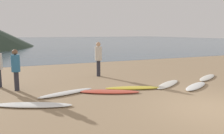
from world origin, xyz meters
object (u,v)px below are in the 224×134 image
object	(u,v)px
surfboard_6	(207,78)
person_0	(16,67)
person_1	(98,56)
surfboard_1	(67,93)
surfboard_0	(33,105)
surfboard_3	(133,88)
surfboard_4	(168,84)
surfboard_5	(196,86)
surfboard_2	(109,92)

from	to	relation	value
surfboard_6	person_0	bearing A→B (deg)	142.30
person_1	surfboard_1	bearing A→B (deg)	120.39
surfboard_0	surfboard_6	xyz separation A→B (m)	(8.51, 1.17, -0.00)
surfboard_0	person_0	distance (m)	2.55
surfboard_3	surfboard_4	size ratio (longest dim) A/B	1.07
surfboard_1	person_0	size ratio (longest dim) A/B	1.38
surfboard_3	person_1	bearing A→B (deg)	114.60
surfboard_1	surfboard_3	bearing A→B (deg)	-22.71
person_1	surfboard_4	bearing A→B (deg)	-167.90
surfboard_3	person_1	size ratio (longest dim) A/B	1.27
surfboard_3	surfboard_4	distance (m)	1.75
surfboard_5	person_1	bearing A→B (deg)	96.89
surfboard_2	person_1	xyz separation A→B (m)	(0.85, 3.38, 1.03)
person_0	surfboard_0	bearing A→B (deg)	-81.36
surfboard_5	person_1	distance (m)	5.07
surfboard_0	person_0	world-z (taller)	person_0
person_1	person_0	bearing A→B (deg)	91.00
surfboard_2	surfboard_4	world-z (taller)	surfboard_2
surfboard_3	surfboard_6	size ratio (longest dim) A/B	1.06
surfboard_0	surfboard_4	size ratio (longest dim) A/B	1.15
surfboard_4	person_0	bearing A→B (deg)	132.50
person_0	person_1	size ratio (longest dim) A/B	0.91
surfboard_0	surfboard_6	distance (m)	8.60
surfboard_2	surfboard_1	bearing A→B (deg)	-170.82
surfboard_3	surfboard_1	bearing A→B (deg)	-167.40
person_0	surfboard_6	bearing A→B (deg)	-8.42
surfboard_1	surfboard_0	bearing A→B (deg)	-158.33
person_0	surfboard_3	bearing A→B (deg)	-21.13
person_0	surfboard_1	bearing A→B (deg)	-38.81
surfboard_1	person_1	size ratio (longest dim) A/B	1.26
surfboard_1	surfboard_4	distance (m)	4.45
surfboard_2	surfboard_4	distance (m)	2.92
surfboard_2	surfboard_6	distance (m)	5.72
surfboard_1	surfboard_2	bearing A→B (deg)	-33.02
surfboard_1	surfboard_6	distance (m)	7.22
surfboard_0	surfboard_3	world-z (taller)	same
person_1	surfboard_6	bearing A→B (deg)	-140.46
surfboard_5	surfboard_2	bearing A→B (deg)	141.31
surfboard_4	surfboard_5	world-z (taller)	surfboard_5
surfboard_1	surfboard_4	xyz separation A→B (m)	(4.44, -0.30, -0.01)
surfboard_3	surfboard_6	world-z (taller)	surfboard_3
surfboard_4	surfboard_5	xyz separation A→B (m)	(0.83, -0.81, 0.01)
surfboard_2	surfboard_3	world-z (taller)	surfboard_2
surfboard_2	surfboard_5	bearing A→B (deg)	15.88
surfboard_5	surfboard_6	bearing A→B (deg)	4.12
surfboard_1	surfboard_5	world-z (taller)	surfboard_1
surfboard_0	surfboard_1	world-z (taller)	surfboard_1
surfboard_2	person_1	size ratio (longest dim) A/B	1.31
surfboard_4	person_0	distance (m)	6.42
surfboard_1	surfboard_3	distance (m)	2.71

